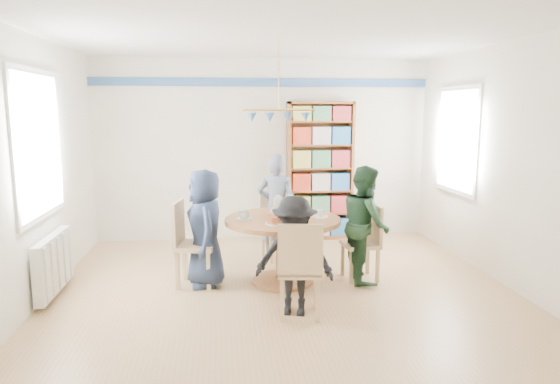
{
  "coord_description": "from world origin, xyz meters",
  "views": [
    {
      "loc": [
        -0.65,
        -5.01,
        1.95
      ],
      "look_at": [
        0.0,
        0.4,
        1.05
      ],
      "focal_mm": 32.0,
      "sensor_mm": 36.0,
      "label": 1
    }
  ],
  "objects": [
    {
      "name": "ground",
      "position": [
        0.0,
        0.0,
        0.0
      ],
      "size": [
        5.0,
        5.0,
        0.0
      ],
      "primitive_type": "plane",
      "color": "tan"
    },
    {
      "name": "room_shell",
      "position": [
        -0.26,
        0.87,
        1.65
      ],
      "size": [
        5.0,
        5.0,
        5.0
      ],
      "color": "white",
      "rests_on": "ground"
    },
    {
      "name": "radiator",
      "position": [
        -2.42,
        0.3,
        0.35
      ],
      "size": [
        0.12,
        1.0,
        0.6
      ],
      "color": "silver",
      "rests_on": "ground"
    },
    {
      "name": "dining_table",
      "position": [
        0.03,
        0.41,
        0.56
      ],
      "size": [
        1.3,
        1.3,
        0.75
      ],
      "color": "olive",
      "rests_on": "ground"
    },
    {
      "name": "chair_left",
      "position": [
        -1.02,
        0.46,
        0.53
      ],
      "size": [
        0.49,
        0.49,
        0.96
      ],
      "color": "#D3B682",
      "rests_on": "ground"
    },
    {
      "name": "chair_right",
      "position": [
        1.01,
        0.42,
        0.48
      ],
      "size": [
        0.41,
        0.41,
        0.88
      ],
      "color": "#D3B682",
      "rests_on": "ground"
    },
    {
      "name": "chair_far",
      "position": [
        0.07,
        1.4,
        0.48
      ],
      "size": [
        0.47,
        0.47,
        0.88
      ],
      "color": "#D3B682",
      "rests_on": "ground"
    },
    {
      "name": "chair_near",
      "position": [
        0.07,
        -0.59,
        0.51
      ],
      "size": [
        0.47,
        0.47,
        0.93
      ],
      "color": "#D3B682",
      "rests_on": "ground"
    },
    {
      "name": "person_left",
      "position": [
        -0.83,
        0.43,
        0.66
      ],
      "size": [
        0.51,
        0.7,
        1.31
      ],
      "primitive_type": "imported",
      "rotation": [
        0.0,
        0.0,
        -1.41
      ],
      "color": "#1C263D",
      "rests_on": "ground"
    },
    {
      "name": "person_right",
      "position": [
        0.98,
        0.37,
        0.67
      ],
      "size": [
        0.52,
        0.66,
        1.33
      ],
      "primitive_type": "imported",
      "rotation": [
        0.0,
        0.0,
        1.55
      ],
      "color": "#1A341F",
      "rests_on": "ground"
    },
    {
      "name": "person_far",
      "position": [
        0.06,
        1.28,
        0.7
      ],
      "size": [
        0.58,
        0.47,
        1.39
      ],
      "primitive_type": "imported",
      "rotation": [
        0.0,
        0.0,
        2.84
      ],
      "color": "gray",
      "rests_on": "ground"
    },
    {
      "name": "person_near",
      "position": [
        0.03,
        -0.49,
        0.58
      ],
      "size": [
        0.84,
        0.62,
        1.16
      ],
      "primitive_type": "imported",
      "rotation": [
        0.0,
        0.0,
        -0.29
      ],
      "color": "black",
      "rests_on": "ground"
    },
    {
      "name": "bookshelf",
      "position": [
        0.84,
        2.34,
        1.02
      ],
      "size": [
        0.99,
        0.3,
        2.07
      ],
      "color": "brown",
      "rests_on": "ground"
    },
    {
      "name": "tableware",
      "position": [
        0.01,
        0.44,
        0.81
      ],
      "size": [
        1.04,
        1.04,
        0.27
      ],
      "color": "white",
      "rests_on": "dining_table"
    }
  ]
}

